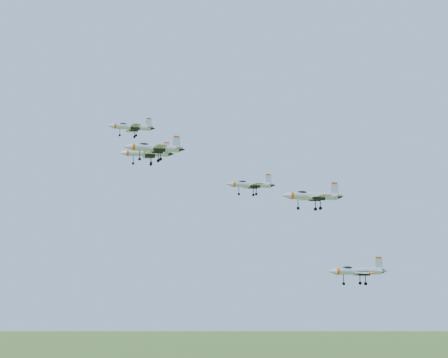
{
  "coord_description": "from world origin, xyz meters",
  "views": [
    {
      "loc": [
        0.82,
        -133.25,
        123.34
      ],
      "look_at": [
        5.37,
        -2.87,
        139.04
      ],
      "focal_mm": 50.0,
      "sensor_mm": 36.0,
      "label": 1
    }
  ],
  "objects": [
    {
      "name": "jet_left_high",
      "position": [
        -11.53,
        0.74,
        145.04
      ],
      "size": [
        12.3,
        10.23,
        3.29
      ],
      "rotation": [
        0.0,
        0.0,
        0.11
      ],
      "color": "silver"
    },
    {
      "name": "jet_trail",
      "position": [
        33.23,
        -2.45,
        119.79
      ],
      "size": [
        13.93,
        11.74,
        3.75
      ],
      "rotation": [
        0.0,
        0.0,
        0.21
      ],
      "color": "silver"
    },
    {
      "name": "jet_lead",
      "position": [
        -16.74,
        16.71,
        154.12
      ],
      "size": [
        11.9,
        10.12,
        3.24
      ],
      "rotation": [
        0.0,
        0.0,
        0.29
      ],
      "color": "silver"
    },
    {
      "name": "jet_left_low",
      "position": [
        11.19,
        1.72,
        138.41
      ],
      "size": [
        11.6,
        9.79,
        3.12
      ],
      "rotation": [
        0.0,
        0.0,
        0.23
      ],
      "color": "silver"
    },
    {
      "name": "jet_right_high",
      "position": [
        -8.12,
        -20.85,
        142.54
      ],
      "size": [
        11.55,
        9.8,
        3.13
      ],
      "rotation": [
        0.0,
        0.0,
        0.27
      ],
      "color": "silver"
    },
    {
      "name": "jet_right_low",
      "position": [
        22.03,
        -13.56,
        134.52
      ],
      "size": [
        13.15,
        11.1,
        3.54
      ],
      "rotation": [
        0.0,
        0.0,
        0.23
      ],
      "color": "silver"
    }
  ]
}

